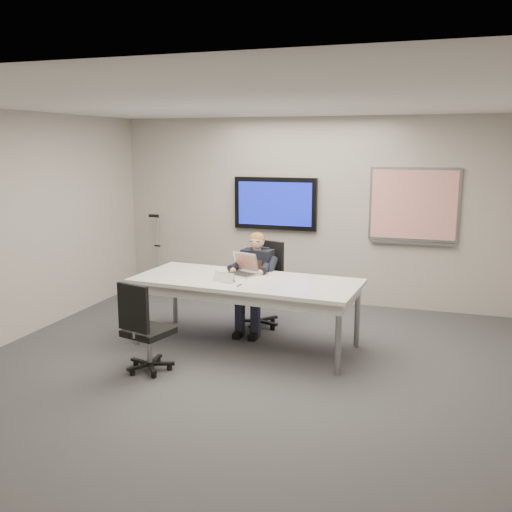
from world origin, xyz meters
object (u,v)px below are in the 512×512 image
(office_chair_far, at_px, (261,300))
(seated_person, at_px, (253,293))
(laptop, at_px, (243,269))
(office_chair_near, at_px, (146,344))
(conference_table, at_px, (246,287))

(office_chair_far, bearing_deg, seated_person, -74.24)
(laptop, bearing_deg, seated_person, 103.89)
(seated_person, bearing_deg, office_chair_near, -105.75)
(office_chair_near, height_order, laptop, laptop)
(conference_table, relative_size, seated_person, 2.14)
(office_chair_near, height_order, seated_person, seated_person)
(office_chair_far, bearing_deg, office_chair_near, -89.85)
(office_chair_near, bearing_deg, seated_person, -97.06)
(office_chair_far, distance_m, office_chair_near, 2.01)
(conference_table, relative_size, office_chair_far, 2.42)
(office_chair_near, bearing_deg, conference_table, -109.28)
(conference_table, height_order, office_chair_far, office_chair_far)
(conference_table, distance_m, office_chair_far, 0.88)
(laptop, bearing_deg, office_chair_far, 105.26)
(office_chair_far, relative_size, laptop, 2.51)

